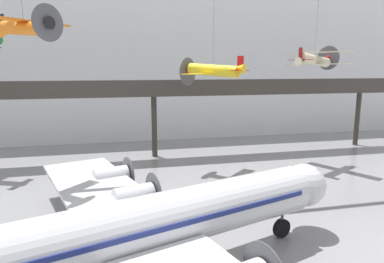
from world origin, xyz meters
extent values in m
cube|color=silver|center=(0.00, 43.14, 11.52)|extent=(140.00, 3.00, 23.04)
cube|color=#38332D|center=(0.00, 30.86, 8.46)|extent=(110.00, 3.20, 0.90)
cube|color=#38332D|center=(0.00, 29.32, 9.46)|extent=(110.00, 0.12, 1.10)
cylinder|color=#38332D|center=(0.00, 31.82, 4.00)|extent=(0.70, 0.70, 8.01)
cylinder|color=#38332D|center=(30.25, 31.82, 4.00)|extent=(0.70, 0.70, 8.01)
cylinder|color=silver|center=(-4.45, 4.74, 3.39)|extent=(23.21, 10.12, 3.05)
sphere|color=silver|center=(7.77, 8.70, 3.39)|extent=(2.99, 2.99, 2.99)
cube|color=navy|center=(-4.45, 4.74, 3.70)|extent=(21.68, 9.68, 0.27)
cube|color=silver|center=(-6.45, 13.57, 2.70)|extent=(9.80, 15.92, 0.28)
cylinder|color=silver|center=(-3.88, 10.94, 2.75)|extent=(3.04, 2.23, 1.47)
cylinder|color=#4C4C51|center=(-2.46, 11.40, 2.75)|extent=(0.92, 2.67, 2.78)
cylinder|color=silver|center=(-5.45, 15.78, 2.75)|extent=(3.04, 2.23, 1.47)
cylinder|color=#4C4C51|center=(-4.03, 16.24, 2.75)|extent=(0.92, 2.67, 2.78)
cylinder|color=#4C4C51|center=(5.91, 8.10, 1.26)|extent=(0.20, 0.20, 1.21)
cylinder|color=black|center=(5.91, 8.10, 0.65)|extent=(1.35, 0.76, 1.30)
cylinder|color=#4C4C51|center=(-4.94, 7.15, 1.26)|extent=(0.20, 0.20, 1.21)
cylinder|color=black|center=(-4.94, 7.15, 0.65)|extent=(1.35, 0.76, 1.30)
cylinder|color=orange|center=(-10.98, 15.46, 14.22)|extent=(4.11, 3.89, 1.34)
cone|color=black|center=(-9.19, 13.81, 14.42)|extent=(1.15, 1.16, 0.87)
cylinder|color=#4C4C51|center=(-9.06, 13.70, 14.44)|extent=(1.72, 1.87, 2.50)
cone|color=orange|center=(-12.64, 16.99, 14.04)|extent=(1.51, 1.49, 0.92)
cube|color=orange|center=(-10.77, 15.27, 14.68)|extent=(5.58, 5.93, 0.10)
cube|color=black|center=(-12.85, 17.18, 14.80)|extent=(0.46, 0.43, 1.15)
cube|color=black|center=(-12.85, 17.18, 14.22)|extent=(2.11, 2.22, 0.06)
cylinder|color=yellow|center=(5.32, 23.23, 11.20)|extent=(4.84, 5.00, 1.50)
cone|color=red|center=(3.25, 25.40, 11.03)|extent=(1.43, 1.42, 1.07)
cylinder|color=#4C4C51|center=(3.11, 25.55, 11.02)|extent=(2.26, 2.15, 3.08)
cone|color=yellow|center=(7.24, 21.20, 11.35)|extent=(1.83, 1.85, 1.09)
cube|color=yellow|center=(5.08, 23.48, 10.84)|extent=(7.23, 6.97, 0.10)
cube|color=red|center=(7.48, 20.95, 11.91)|extent=(0.52, 0.55, 1.42)
cube|color=red|center=(7.48, 20.95, 11.20)|extent=(2.71, 2.63, 0.06)
cylinder|color=slate|center=(5.32, 23.23, 15.66)|extent=(0.04, 0.04, 7.75)
cylinder|color=beige|center=(17.66, 24.07, 12.30)|extent=(5.27, 3.39, 1.62)
cone|color=maroon|center=(20.13, 25.32, 12.58)|extent=(1.22, 1.27, 0.98)
cylinder|color=#4C4C51|center=(20.30, 25.40, 12.60)|extent=(1.32, 2.55, 2.84)
cone|color=beige|center=(15.37, 22.91, 12.04)|extent=(1.76, 1.51, 1.07)
cube|color=beige|center=(17.95, 24.22, 13.17)|extent=(4.74, 7.69, 0.10)
cube|color=beige|center=(17.95, 24.22, 11.86)|extent=(4.74, 7.69, 0.10)
cube|color=maroon|center=(15.08, 22.77, 12.96)|extent=(0.60, 0.34, 1.31)
cube|color=maroon|center=(15.08, 22.77, 12.30)|extent=(1.85, 2.82, 0.06)
cylinder|color=slate|center=(17.66, 24.07, 16.22)|extent=(0.04, 0.04, 6.74)
camera|label=1|loc=(-4.92, -11.79, 11.48)|focal=32.00mm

